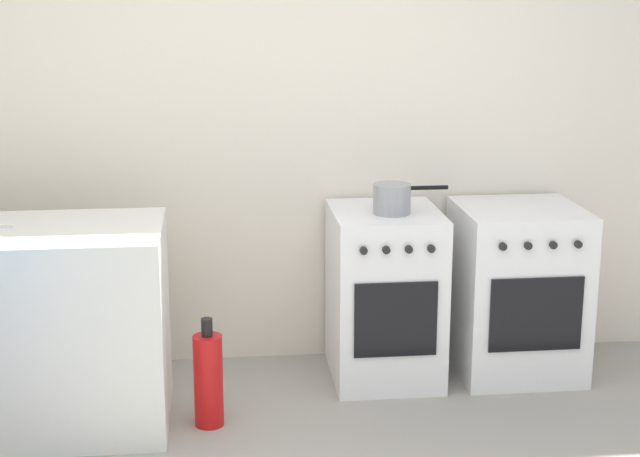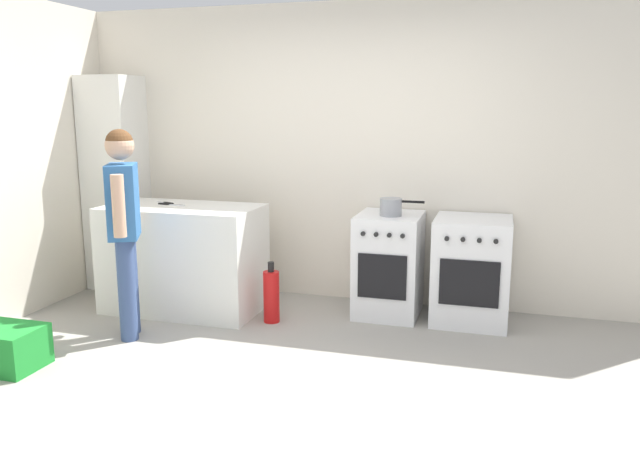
{
  "view_description": "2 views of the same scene",
  "coord_description": "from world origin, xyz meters",
  "px_view_note": "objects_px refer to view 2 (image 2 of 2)",
  "views": [
    {
      "loc": [
        -0.47,
        -2.96,
        1.92
      ],
      "look_at": [
        -0.06,
        0.77,
        0.98
      ],
      "focal_mm": 55.0,
      "sensor_mm": 36.0,
      "label": 1
    },
    {
      "loc": [
        1.21,
        -3.43,
        1.73
      ],
      "look_at": [
        -0.0,
        0.74,
        0.87
      ],
      "focal_mm": 35.0,
      "sensor_mm": 36.0,
      "label": 2
    }
  ],
  "objects_px": {
    "knife_utility": "(170,204)",
    "larder_cabinet": "(116,184)",
    "pot": "(391,207)",
    "oven_right": "(471,270)",
    "person": "(124,217)",
    "knife_paring": "(166,203)",
    "fire_extinguisher": "(271,296)",
    "recycling_crate_lower": "(2,347)",
    "oven_left": "(389,264)"
  },
  "relations": [
    {
      "from": "knife_utility",
      "to": "larder_cabinet",
      "type": "bearing_deg",
      "value": 151.57
    },
    {
      "from": "pot",
      "to": "knife_utility",
      "type": "relative_size",
      "value": 1.43
    },
    {
      "from": "oven_right",
      "to": "person",
      "type": "height_order",
      "value": "person"
    },
    {
      "from": "knife_paring",
      "to": "fire_extinguisher",
      "type": "relative_size",
      "value": 0.4
    },
    {
      "from": "pot",
      "to": "fire_extinguisher",
      "type": "distance_m",
      "value": 1.21
    },
    {
      "from": "larder_cabinet",
      "to": "knife_paring",
      "type": "bearing_deg",
      "value": -26.95
    },
    {
      "from": "larder_cabinet",
      "to": "pot",
      "type": "bearing_deg",
      "value": -3.51
    },
    {
      "from": "recycling_crate_lower",
      "to": "person",
      "type": "bearing_deg",
      "value": 56.83
    },
    {
      "from": "pot",
      "to": "person",
      "type": "distance_m",
      "value": 2.08
    },
    {
      "from": "pot",
      "to": "fire_extinguisher",
      "type": "height_order",
      "value": "pot"
    },
    {
      "from": "pot",
      "to": "knife_utility",
      "type": "bearing_deg",
      "value": -171.28
    },
    {
      "from": "oven_left",
      "to": "pot",
      "type": "bearing_deg",
      "value": -72.77
    },
    {
      "from": "larder_cabinet",
      "to": "knife_utility",
      "type": "bearing_deg",
      "value": -28.43
    },
    {
      "from": "pot",
      "to": "fire_extinguisher",
      "type": "relative_size",
      "value": 0.72
    },
    {
      "from": "oven_right",
      "to": "larder_cabinet",
      "type": "distance_m",
      "value": 3.37
    },
    {
      "from": "oven_left",
      "to": "oven_right",
      "type": "xyz_separation_m",
      "value": [
        0.67,
        0.0,
        0.0
      ]
    },
    {
      "from": "knife_utility",
      "to": "recycling_crate_lower",
      "type": "xyz_separation_m",
      "value": [
        -0.46,
        -1.48,
        -0.76
      ]
    },
    {
      "from": "oven_right",
      "to": "fire_extinguisher",
      "type": "height_order",
      "value": "oven_right"
    },
    {
      "from": "oven_left",
      "to": "person",
      "type": "bearing_deg",
      "value": -149.01
    },
    {
      "from": "fire_extinguisher",
      "to": "recycling_crate_lower",
      "type": "xyz_separation_m",
      "value": [
        -1.41,
        -1.35,
        -0.08
      ]
    },
    {
      "from": "oven_right",
      "to": "pot",
      "type": "bearing_deg",
      "value": -174.6
    },
    {
      "from": "oven_left",
      "to": "oven_right",
      "type": "height_order",
      "value": "same"
    },
    {
      "from": "knife_utility",
      "to": "fire_extinguisher",
      "type": "height_order",
      "value": "knife_utility"
    },
    {
      "from": "knife_utility",
      "to": "person",
      "type": "xyz_separation_m",
      "value": [
        0.03,
        -0.73,
        0.02
      ]
    },
    {
      "from": "larder_cabinet",
      "to": "oven_right",
      "type": "bearing_deg",
      "value": -1.76
    },
    {
      "from": "oven_right",
      "to": "knife_utility",
      "type": "distance_m",
      "value": 2.57
    },
    {
      "from": "larder_cabinet",
      "to": "fire_extinguisher",
      "type": "bearing_deg",
      "value": -18.05
    },
    {
      "from": "knife_utility",
      "to": "fire_extinguisher",
      "type": "distance_m",
      "value": 1.18
    },
    {
      "from": "recycling_crate_lower",
      "to": "larder_cabinet",
      "type": "bearing_deg",
      "value": 100.8
    },
    {
      "from": "recycling_crate_lower",
      "to": "oven_left",
      "type": "bearing_deg",
      "value": 38.68
    },
    {
      "from": "oven_left",
      "to": "larder_cabinet",
      "type": "bearing_deg",
      "value": 177.79
    },
    {
      "from": "oven_left",
      "to": "pot",
      "type": "height_order",
      "value": "pot"
    },
    {
      "from": "pot",
      "to": "knife_utility",
      "type": "xyz_separation_m",
      "value": [
        -1.84,
        -0.28,
        -0.02
      ]
    },
    {
      "from": "oven_left",
      "to": "recycling_crate_lower",
      "type": "bearing_deg",
      "value": -141.32
    },
    {
      "from": "person",
      "to": "recycling_crate_lower",
      "type": "bearing_deg",
      "value": -123.17
    },
    {
      "from": "knife_utility",
      "to": "person",
      "type": "bearing_deg",
      "value": -87.35
    },
    {
      "from": "oven_right",
      "to": "pot",
      "type": "relative_size",
      "value": 2.37
    },
    {
      "from": "oven_right",
      "to": "knife_utility",
      "type": "height_order",
      "value": "knife_utility"
    },
    {
      "from": "oven_left",
      "to": "person",
      "type": "xyz_separation_m",
      "value": [
        -1.79,
        -1.08,
        0.5
      ]
    },
    {
      "from": "knife_paring",
      "to": "fire_extinguisher",
      "type": "xyz_separation_m",
      "value": [
        1.03,
        -0.2,
        -0.69
      ]
    },
    {
      "from": "oven_right",
      "to": "larder_cabinet",
      "type": "height_order",
      "value": "larder_cabinet"
    },
    {
      "from": "oven_left",
      "to": "knife_paring",
      "type": "bearing_deg",
      "value": -171.62
    },
    {
      "from": "knife_paring",
      "to": "fire_extinguisher",
      "type": "bearing_deg",
      "value": -10.9
    },
    {
      "from": "oven_left",
      "to": "person",
      "type": "distance_m",
      "value": 2.15
    },
    {
      "from": "person",
      "to": "larder_cabinet",
      "type": "relative_size",
      "value": 0.78
    },
    {
      "from": "oven_right",
      "to": "person",
      "type": "distance_m",
      "value": 2.73
    },
    {
      "from": "oven_right",
      "to": "recycling_crate_lower",
      "type": "bearing_deg",
      "value": -148.26
    },
    {
      "from": "pot",
      "to": "knife_utility",
      "type": "height_order",
      "value": "pot"
    },
    {
      "from": "oven_left",
      "to": "knife_utility",
      "type": "height_order",
      "value": "knife_utility"
    },
    {
      "from": "knife_paring",
      "to": "larder_cabinet",
      "type": "xyz_separation_m",
      "value": [
        -0.75,
        0.38,
        0.09
      ]
    }
  ]
}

